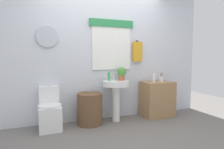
# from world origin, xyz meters

# --- Properties ---
(ground_plane) EXTENTS (8.00, 8.00, 0.00)m
(ground_plane) POSITION_xyz_m (0.00, 0.00, 0.00)
(ground_plane) COLOR slate
(back_wall) EXTENTS (4.40, 0.18, 2.60)m
(back_wall) POSITION_xyz_m (0.00, 1.15, 1.31)
(back_wall) COLOR silver
(back_wall) RESTS_ON ground_plane
(toilet) EXTENTS (0.38, 0.51, 0.74)m
(toilet) POSITION_xyz_m (-1.02, 0.88, 0.28)
(toilet) COLOR white
(toilet) RESTS_ON ground_plane
(laundry_hamper) EXTENTS (0.46, 0.46, 0.57)m
(laundry_hamper) POSITION_xyz_m (-0.33, 0.85, 0.28)
(laundry_hamper) COLOR brown
(laundry_hamper) RESTS_ON ground_plane
(pedestal_sink) EXTENTS (0.50, 0.50, 0.78)m
(pedestal_sink) POSITION_xyz_m (0.18, 0.85, 0.58)
(pedestal_sink) COLOR white
(pedestal_sink) RESTS_ON ground_plane
(faucet) EXTENTS (0.03, 0.03, 0.10)m
(faucet) POSITION_xyz_m (0.18, 0.97, 0.83)
(faucet) COLOR silver
(faucet) RESTS_ON pedestal_sink
(wooden_cabinet) EXTENTS (0.62, 0.44, 0.72)m
(wooden_cabinet) POSITION_xyz_m (1.10, 0.85, 0.36)
(wooden_cabinet) COLOR #9E754C
(wooden_cabinet) RESTS_ON ground_plane
(soap_bottle) EXTENTS (0.05, 0.05, 0.16)m
(soap_bottle) POSITION_xyz_m (0.06, 0.90, 0.86)
(soap_bottle) COLOR green
(soap_bottle) RESTS_ON pedestal_sink
(potted_plant) EXTENTS (0.18, 0.18, 0.25)m
(potted_plant) POSITION_xyz_m (0.32, 0.91, 0.92)
(potted_plant) COLOR #AD5B38
(potted_plant) RESTS_ON pedestal_sink
(lotion_bottle) EXTENTS (0.05, 0.05, 0.19)m
(lotion_bottle) POSITION_xyz_m (0.99, 0.81, 0.81)
(lotion_bottle) COLOR white
(lotion_bottle) RESTS_ON wooden_cabinet
(toothbrush_cup) EXTENTS (0.08, 0.08, 0.19)m
(toothbrush_cup) POSITION_xyz_m (1.21, 0.87, 0.77)
(toothbrush_cup) COLOR silver
(toothbrush_cup) RESTS_ON wooden_cabinet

